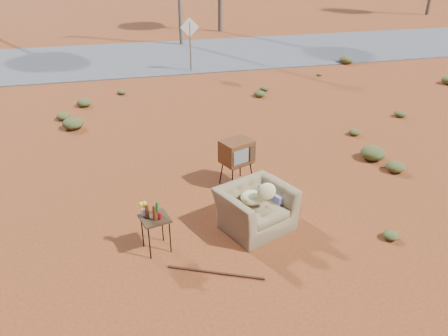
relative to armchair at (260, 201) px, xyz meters
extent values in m
plane|color=brown|center=(-0.68, -0.51, -0.52)|extent=(140.00, 140.00, 0.00)
cube|color=#565659|center=(-0.68, 14.49, -0.50)|extent=(140.00, 7.00, 0.04)
imported|color=olive|center=(-0.09, -0.06, 0.04)|extent=(1.48, 1.23, 1.11)
ellipsoid|color=#DAD785|center=(-0.17, -0.03, 0.13)|extent=(0.40, 0.40, 0.24)
ellipsoid|color=#DAD785|center=(0.04, -0.23, 0.34)|extent=(0.35, 0.18, 0.35)
cube|color=navy|center=(0.41, 0.27, -0.19)|extent=(0.79, 0.96, 0.65)
cube|color=black|center=(0.02, 1.65, 0.01)|extent=(0.70, 0.62, 0.03)
cylinder|color=black|center=(-0.15, 1.36, -0.25)|extent=(0.04, 0.04, 0.52)
cylinder|color=black|center=(0.34, 1.56, -0.25)|extent=(0.04, 0.04, 0.52)
cylinder|color=black|center=(-0.30, 1.75, -0.25)|extent=(0.04, 0.04, 0.52)
cylinder|color=black|center=(0.19, 1.94, -0.25)|extent=(0.04, 0.04, 0.52)
cube|color=brown|center=(0.02, 1.65, 0.28)|extent=(0.79, 0.71, 0.50)
cube|color=slate|center=(0.04, 1.38, 0.28)|extent=(0.37, 0.16, 0.31)
cube|color=#472D19|center=(0.33, 1.49, 0.28)|extent=(0.14, 0.07, 0.36)
cube|color=#332112|center=(-1.97, -0.28, 0.13)|extent=(0.56, 0.56, 0.04)
cylinder|color=black|center=(-2.11, -0.51, -0.19)|extent=(0.02, 0.02, 0.65)
cylinder|color=black|center=(-1.75, -0.42, -0.19)|extent=(0.02, 0.02, 0.65)
cylinder|color=black|center=(-2.20, -0.15, -0.19)|extent=(0.02, 0.02, 0.65)
cylinder|color=black|center=(-1.84, -0.06, -0.19)|extent=(0.02, 0.02, 0.65)
cylinder|color=#4D220C|center=(-2.09, -0.27, 0.27)|extent=(0.06, 0.06, 0.24)
cylinder|color=#4D220C|center=(-1.97, -0.36, 0.28)|extent=(0.06, 0.06, 0.26)
cylinder|color=#2C6029|center=(-1.90, -0.17, 0.26)|extent=(0.06, 0.06, 0.22)
cylinder|color=#B80E17|center=(-1.90, -0.36, 0.21)|extent=(0.06, 0.06, 0.12)
cylinder|color=silver|center=(-2.14, -0.18, 0.22)|extent=(0.07, 0.07, 0.13)
ellipsoid|color=#FFF51A|center=(-2.14, -0.18, 0.37)|extent=(0.15, 0.15, 0.11)
cylinder|color=#4F2015|center=(-1.12, -1.16, -0.49)|extent=(1.48, 0.72, 0.04)
cylinder|color=brown|center=(0.82, 11.49, 0.48)|extent=(0.06, 0.06, 2.00)
cube|color=silver|center=(0.82, 11.49, 1.28)|extent=(0.78, 0.04, 0.78)
ellipsoid|color=#4F5726|center=(3.82, 1.29, -0.40)|extent=(0.44, 0.44, 0.24)
ellipsoid|color=#4F5726|center=(-3.68, 5.99, -0.35)|extent=(0.60, 0.60, 0.33)
ellipsoid|color=#4F5726|center=(6.12, 4.49, -0.42)|extent=(0.36, 0.36, 0.20)
ellipsoid|color=#4F5726|center=(2.52, 7.49, -0.41)|extent=(0.40, 0.40, 0.22)
ellipsoid|color=#4F5726|center=(-2.18, 8.99, -0.43)|extent=(0.30, 0.30, 0.17)
camera|label=1|loc=(-2.36, -6.57, 4.28)|focal=35.00mm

